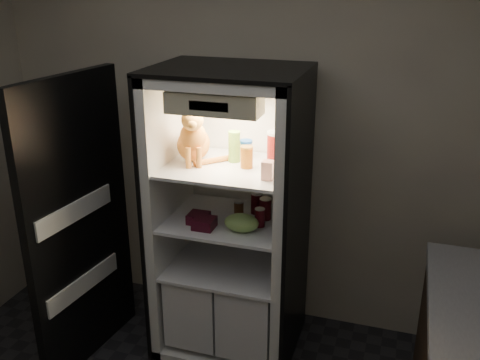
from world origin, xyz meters
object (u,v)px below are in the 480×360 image
object	(u,v)px
berry_box_right	(204,223)
tabby_cat	(194,139)
pepper_jar	(277,148)
refrigerator	(231,235)
salsa_jar	(247,157)
condiment_jar	(239,207)
parmesan_shaker	(234,147)
cream_carton	(268,170)
soda_can_c	(260,217)
berry_box_left	(198,218)
soda_can_b	(265,209)
grape_bag	(241,223)
mayo_tub	(246,149)
soda_can_a	(257,203)

from	to	relation	value
berry_box_right	tabby_cat	bearing A→B (deg)	125.79
berry_box_right	pepper_jar	bearing A→B (deg)	38.00
refrigerator	salsa_jar	bearing A→B (deg)	-26.77
tabby_cat	condiment_jar	bearing A→B (deg)	-2.42
parmesan_shaker	berry_box_right	size ratio (longest dim) A/B	1.53
salsa_jar	cream_carton	xyz separation A→B (m)	(0.17, -0.15, -0.01)
soda_can_c	berry_box_left	bearing A→B (deg)	-169.92
berry_box_left	soda_can_b	bearing A→B (deg)	25.10
tabby_cat	pepper_jar	xyz separation A→B (m)	(0.49, 0.11, -0.04)
condiment_jar	refrigerator	bearing A→B (deg)	-140.32
grape_bag	berry_box_left	distance (m)	0.29
pepper_jar	soda_can_b	world-z (taller)	pepper_jar
refrigerator	soda_can_c	size ratio (longest dim) A/B	16.26
soda_can_c	berry_box_left	distance (m)	0.38
mayo_tub	grape_bag	size ratio (longest dim) A/B	0.55
berry_box_right	condiment_jar	bearing A→B (deg)	63.73
tabby_cat	refrigerator	bearing A→B (deg)	-6.90
grape_bag	parmesan_shaker	bearing A→B (deg)	117.73
parmesan_shaker	soda_can_b	xyz separation A→B (m)	(0.21, -0.02, -0.38)
mayo_tub	condiment_jar	size ratio (longest dim) A/B	1.35
parmesan_shaker	soda_can_c	size ratio (longest dim) A/B	1.65
cream_carton	parmesan_shaker	bearing A→B (deg)	139.50
tabby_cat	mayo_tub	xyz separation A→B (m)	(0.28, 0.17, -0.09)
parmesan_shaker	cream_carton	xyz separation A→B (m)	(0.28, -0.24, -0.04)
refrigerator	parmesan_shaker	distance (m)	0.60
pepper_jar	berry_box_right	xyz separation A→B (m)	(-0.37, -0.29, -0.42)
salsa_jar	berry_box_right	bearing A→B (deg)	-140.48
refrigerator	berry_box_left	distance (m)	0.29
grape_bag	soda_can_c	bearing A→B (deg)	47.33
condiment_jar	grape_bag	size ratio (longest dim) A/B	0.41
berry_box_left	salsa_jar	bearing A→B (deg)	22.79
soda_can_b	pepper_jar	bearing A→B (deg)	44.47
soda_can_c	soda_can_b	bearing A→B (deg)	87.55
mayo_tub	salsa_jar	world-z (taller)	salsa_jar
grape_bag	berry_box_left	bearing A→B (deg)	174.56
berry_box_left	berry_box_right	size ratio (longest dim) A/B	0.96
grape_bag	berry_box_left	size ratio (longest dim) A/B	1.74
soda_can_b	soda_can_c	size ratio (longest dim) A/B	1.19
refrigerator	soda_can_c	xyz separation A→B (m)	(0.22, -0.11, 0.21)
tabby_cat	berry_box_right	world-z (taller)	tabby_cat
soda_can_b	mayo_tub	bearing A→B (deg)	145.98
soda_can_a	condiment_jar	world-z (taller)	soda_can_a
soda_can_b	berry_box_right	world-z (taller)	soda_can_b
soda_can_c	refrigerator	bearing A→B (deg)	153.58
salsa_jar	grape_bag	distance (m)	0.39
tabby_cat	cream_carton	distance (m)	0.54
soda_can_b	berry_box_left	distance (m)	0.42
soda_can_c	condiment_jar	distance (m)	0.23
pepper_jar	soda_can_b	bearing A→B (deg)	-135.53
pepper_jar	berry_box_left	xyz separation A→B (m)	(-0.43, -0.23, -0.42)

